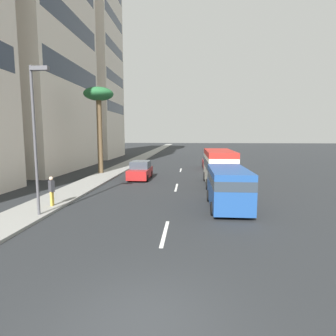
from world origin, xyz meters
The scene contains 13 objects.
ground_plane centered at (31.50, 0.00, 0.00)m, with size 198.00×198.00×0.00m, color #26282B.
sidewalk_right centered at (31.50, 7.60, 0.07)m, with size 162.00×2.62×0.15m, color gray.
lane_stripe_near centered at (5.72, 0.00, 0.01)m, with size 3.20×0.16×0.01m, color silver.
lane_stripe_mid centered at (16.06, 0.00, 0.01)m, with size 3.20×0.16×0.01m, color silver.
lane_stripe_far centered at (26.88, 0.00, 0.01)m, with size 3.20×0.16×0.01m, color silver.
van_lead centered at (10.12, -3.30, 1.33)m, with size 5.11×2.22×2.31m.
car_second centered at (20.05, 3.66, 0.81)m, with size 4.33×1.91×1.72m.
car_third centered at (28.98, -3.67, 0.80)m, with size 4.23×1.96×1.71m.
minibus_fourth centered at (17.41, -3.51, 1.62)m, with size 6.88×2.34×2.94m.
pedestrian_near_lamp centered at (9.25, 6.89, 1.10)m, with size 0.36×0.39×1.71m.
palm_tree centered at (22.87, 8.49, 7.80)m, with size 3.07×3.07×9.00m.
street_lamp centered at (7.48, 6.59, 4.69)m, with size 0.24×0.97×7.45m.
office_tower_far centered at (44.26, 17.38, 17.93)m, with size 11.94×10.04×35.86m.
Camera 1 is at (-5.72, -1.04, 4.27)m, focal length 29.31 mm.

